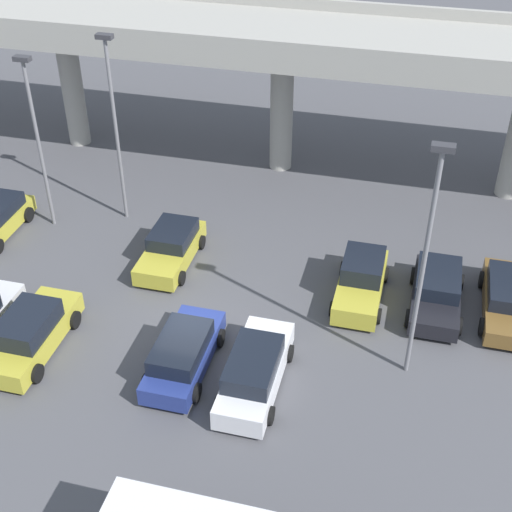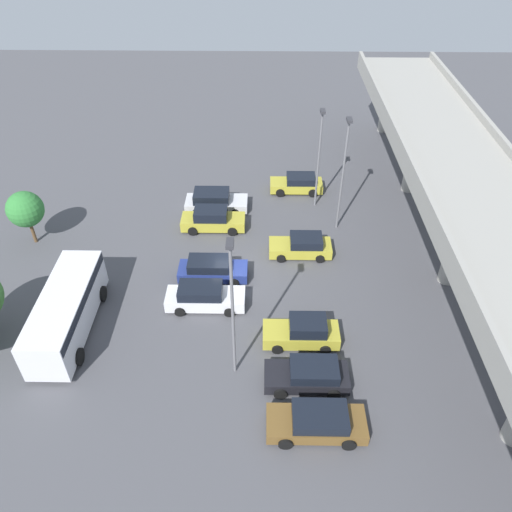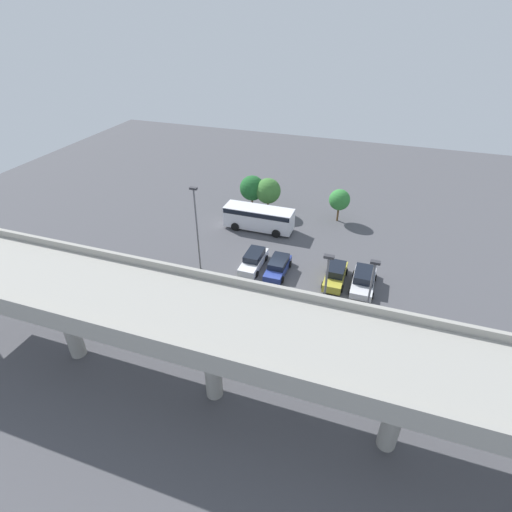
{
  "view_description": "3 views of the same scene",
  "coord_description": "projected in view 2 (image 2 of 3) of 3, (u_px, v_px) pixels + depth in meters",
  "views": [
    {
      "loc": [
        7.03,
        -18.53,
        18.06
      ],
      "look_at": [
        1.7,
        2.33,
        2.65
      ],
      "focal_mm": 50.0,
      "sensor_mm": 36.0,
      "label": 1
    },
    {
      "loc": [
        24.99,
        1.93,
        22.08
      ],
      "look_at": [
        0.13,
        1.53,
        1.99
      ],
      "focal_mm": 35.0,
      "sensor_mm": 36.0,
      "label": 2
    },
    {
      "loc": [
        -8.64,
        30.44,
        23.1
      ],
      "look_at": [
        2.0,
        -0.42,
        2.14
      ],
      "focal_mm": 28.0,
      "sensor_mm": 36.0,
      "label": 3
    }
  ],
  "objects": [
    {
      "name": "ground_plane",
      "position": [
        233.0,
        278.0,
        33.33
      ],
      "size": [
        98.53,
        98.53,
        0.0
      ],
      "primitive_type": "plane",
      "color": "#4C4C51"
    },
    {
      "name": "parked_car_8",
      "position": [
        317.0,
        422.0,
        24.09
      ],
      "size": [
        2.16,
        4.83,
        1.43
      ],
      "rotation": [
        0.0,
        0.0,
        -1.57
      ],
      "color": "brown",
      "rests_on": "ground_plane"
    },
    {
      "name": "parked_car_7",
      "position": [
        309.0,
        375.0,
        26.24
      ],
      "size": [
        2.1,
        4.44,
        1.46
      ],
      "rotation": [
        0.0,
        0.0,
        -1.57
      ],
      "color": "black",
      "rests_on": "ground_plane"
    },
    {
      "name": "parked_car_3",
      "position": [
        302.0,
        246.0,
        34.89
      ],
      "size": [
        2.06,
        4.34,
        1.49
      ],
      "rotation": [
        0.0,
        0.0,
        -1.57
      ],
      "color": "gold",
      "rests_on": "ground_plane"
    },
    {
      "name": "tree_front_left",
      "position": [
        25.0,
        209.0,
        34.69
      ],
      "size": [
        2.55,
        2.55,
        4.09
      ],
      "color": "brown",
      "rests_on": "ground_plane"
    },
    {
      "name": "parked_car_5",
      "position": [
        204.0,
        297.0,
        30.8
      ],
      "size": [
        1.98,
        4.88,
        1.62
      ],
      "rotation": [
        0.0,
        0.0,
        1.57
      ],
      "color": "silver",
      "rests_on": "ground_plane"
    },
    {
      "name": "lamp_post_by_overpass",
      "position": [
        344.0,
        168.0,
        34.7
      ],
      "size": [
        0.7,
        0.35,
        8.68
      ],
      "color": "slate",
      "rests_on": "ground_plane"
    },
    {
      "name": "parked_car_6",
      "position": [
        303.0,
        332.0,
        28.49
      ],
      "size": [
        1.98,
        4.36,
        1.72
      ],
      "rotation": [
        0.0,
        0.0,
        -1.57
      ],
      "color": "gold",
      "rests_on": "ground_plane"
    },
    {
      "name": "parked_car_2",
      "position": [
        213.0,
        220.0,
        37.26
      ],
      "size": [
        2.01,
        4.74,
        1.69
      ],
      "rotation": [
        0.0,
        0.0,
        1.57
      ],
      "color": "gold",
      "rests_on": "ground_plane"
    },
    {
      "name": "parked_car_1",
      "position": [
        215.0,
        201.0,
        39.37
      ],
      "size": [
        2.26,
        4.87,
        1.56
      ],
      "rotation": [
        0.0,
        0.0,
        1.57
      ],
      "color": "silver",
      "rests_on": "ground_plane"
    },
    {
      "name": "parked_car_0",
      "position": [
        297.0,
        184.0,
        41.46
      ],
      "size": [
        2.01,
        4.32,
        1.47
      ],
      "rotation": [
        0.0,
        0.0,
        -1.57
      ],
      "color": "gold",
      "rests_on": "ground_plane"
    },
    {
      "name": "lamp_post_mid_lot",
      "position": [
        232.0,
        303.0,
        24.12
      ],
      "size": [
        0.7,
        0.35,
        8.88
      ],
      "color": "slate",
      "rests_on": "ground_plane"
    },
    {
      "name": "lamp_post_near_aisle",
      "position": [
        319.0,
        152.0,
        37.3
      ],
      "size": [
        0.7,
        0.35,
        7.99
      ],
      "color": "slate",
      "rests_on": "ground_plane"
    },
    {
      "name": "parked_car_4",
      "position": [
        212.0,
        269.0,
        32.88
      ],
      "size": [
        2.0,
        4.55,
        1.51
      ],
      "rotation": [
        0.0,
        0.0,
        1.57
      ],
      "color": "navy",
      "rests_on": "ground_plane"
    },
    {
      "name": "shuttle_bus",
      "position": [
        66.0,
        309.0,
        28.73
      ],
      "size": [
        8.16,
        2.78,
        2.73
      ],
      "color": "silver",
      "rests_on": "ground_plane"
    },
    {
      "name": "highway_overpass",
      "position": [
        472.0,
        198.0,
        29.12
      ],
      "size": [
        47.13,
        6.87,
        7.85
      ],
      "color": "#9E9B93",
      "rests_on": "ground_plane"
    }
  ]
}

